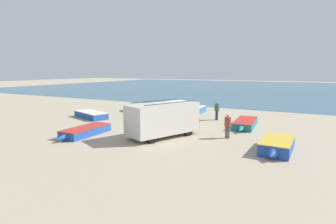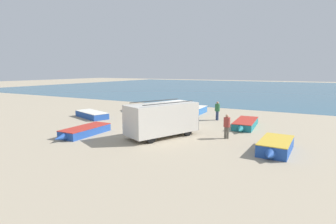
{
  "view_description": "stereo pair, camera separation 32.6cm",
  "coord_description": "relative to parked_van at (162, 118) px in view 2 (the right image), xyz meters",
  "views": [
    {
      "loc": [
        9.43,
        -17.89,
        4.39
      ],
      "look_at": [
        -0.43,
        0.95,
        1.0
      ],
      "focal_mm": 28.0,
      "sensor_mm": 36.0,
      "label": 1
    },
    {
      "loc": [
        9.71,
        -17.74,
        4.39
      ],
      "look_at": [
        -0.43,
        0.95,
        1.0
      ],
      "focal_mm": 28.0,
      "sensor_mm": 36.0,
      "label": 2
    }
  ],
  "objects": [
    {
      "name": "ground_plane",
      "position": [
        -1.23,
        2.9,
        -1.23
      ],
      "size": [
        200.0,
        200.0,
        0.0
      ],
      "primitive_type": "plane",
      "color": "tan"
    },
    {
      "name": "sea_water",
      "position": [
        -1.23,
        54.9,
        -1.23
      ],
      "size": [
        120.0,
        80.0,
        0.01
      ],
      "primitive_type": "cube",
      "color": "#33607A",
      "rests_on": "ground_plane"
    },
    {
      "name": "parked_van",
      "position": [
        0.0,
        0.0,
        0.0
      ],
      "size": [
        3.78,
        5.27,
        2.37
      ],
      "rotation": [
        0.0,
        0.0,
        1.15
      ],
      "color": "beige",
      "rests_on": "ground_plane"
    },
    {
      "name": "fishing_rowboat_0",
      "position": [
        -9.48,
        3.05,
        -0.95
      ],
      "size": [
        4.74,
        2.66,
        0.57
      ],
      "rotation": [
        0.0,
        0.0,
        2.82
      ],
      "color": "#234CA3",
      "rests_on": "ground_plane"
    },
    {
      "name": "fishing_rowboat_1",
      "position": [
        -1.1,
        5.29,
        -0.89
      ],
      "size": [
        2.37,
        4.09,
        0.69
      ],
      "rotation": [
        0.0,
        0.0,
        1.27
      ],
      "color": "#2D66AD",
      "rests_on": "ground_plane"
    },
    {
      "name": "fishing_rowboat_2",
      "position": [
        4.24,
        5.59,
        -0.96
      ],
      "size": [
        1.63,
        4.75,
        0.55
      ],
      "rotation": [
        0.0,
        0.0,
        4.76
      ],
      "color": "#1E757F",
      "rests_on": "ground_plane"
    },
    {
      "name": "fishing_rowboat_3",
      "position": [
        -7.42,
        9.28,
        -0.94
      ],
      "size": [
        4.1,
        3.97,
        0.59
      ],
      "rotation": [
        0.0,
        0.0,
        0.76
      ],
      "color": "#2D66AD",
      "rests_on": "ground_plane"
    },
    {
      "name": "fishing_rowboat_4",
      "position": [
        -1.61,
        9.54,
        -0.9
      ],
      "size": [
        1.39,
        4.28,
        0.67
      ],
      "rotation": [
        0.0,
        0.0,
        4.74
      ],
      "color": "#2D66AD",
      "rests_on": "ground_plane"
    },
    {
      "name": "fishing_rowboat_5",
      "position": [
        -4.95,
        -2.17,
        -0.96
      ],
      "size": [
        1.51,
        4.38,
        0.54
      ],
      "rotation": [
        0.0,
        0.0,
        4.73
      ],
      "color": "#234CA3",
      "rests_on": "ground_plane"
    },
    {
      "name": "fishing_rowboat_6",
      "position": [
        7.06,
        -0.07,
        -0.9
      ],
      "size": [
        1.66,
        3.77,
        0.67
      ],
      "rotation": [
        0.0,
        0.0,
        4.67
      ],
      "color": "#234CA3",
      "rests_on": "ground_plane"
    },
    {
      "name": "fisherman_0",
      "position": [
        3.91,
        1.56,
        -0.28
      ],
      "size": [
        0.42,
        0.42,
        1.6
      ],
      "rotation": [
        0.0,
        0.0,
        1.69
      ],
      "color": "#5B564C",
      "rests_on": "ground_plane"
    },
    {
      "name": "fisherman_1",
      "position": [
        1.38,
        7.42,
        -0.24
      ],
      "size": [
        0.44,
        0.44,
        1.67
      ],
      "rotation": [
        0.0,
        0.0,
        4.07
      ],
      "color": "navy",
      "rests_on": "ground_plane"
    }
  ]
}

